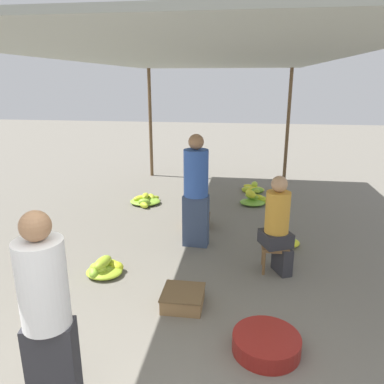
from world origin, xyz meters
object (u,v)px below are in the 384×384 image
(stool, at_px, (275,250))
(crate_mid, at_px, (197,221))
(banana_pile_right_0, at_px, (253,189))
(banana_pile_left_1, at_px, (104,269))
(shopper_walking_mid, at_px, (196,190))
(banana_pile_left_0, at_px, (145,200))
(crate_near, at_px, (183,298))
(banana_pile_right_2, at_px, (255,199))
(basin_black, at_px, (266,344))
(banana_pile_right_1, at_px, (283,242))
(vendor_foreground, at_px, (47,314))
(vendor_seated, at_px, (278,224))

(stool, relative_size, crate_mid, 0.86)
(banana_pile_right_0, bearing_deg, banana_pile_left_1, -115.75)
(banana_pile_left_1, relative_size, shopper_walking_mid, 0.29)
(banana_pile_left_1, bearing_deg, banana_pile_left_0, 94.37)
(stool, distance_m, banana_pile_right_0, 3.53)
(crate_near, xyz_separation_m, crate_mid, (-0.14, 2.29, 0.01))
(crate_near, distance_m, shopper_walking_mid, 1.75)
(banana_pile_right_2, distance_m, crate_near, 3.71)
(basin_black, relative_size, banana_pile_right_2, 1.03)
(banana_pile_left_1, xyz_separation_m, banana_pile_right_2, (1.92, 3.09, 0.02))
(banana_pile_right_1, bearing_deg, crate_near, -125.22)
(vendor_foreground, xyz_separation_m, banana_pile_right_2, (1.54, 5.05, -0.71))
(vendor_foreground, distance_m, banana_pile_right_2, 5.32)
(stool, xyz_separation_m, banana_pile_left_1, (-2.12, -0.42, -0.21))
(banana_pile_right_2, xyz_separation_m, shopper_walking_mid, (-0.90, -2.04, 0.76))
(crate_near, bearing_deg, banana_pile_right_0, 79.74)
(vendor_foreground, relative_size, stool, 4.42)
(banana_pile_left_1, xyz_separation_m, shopper_walking_mid, (1.02, 1.05, 0.77))
(banana_pile_left_1, bearing_deg, vendor_foreground, -78.99)
(banana_pile_right_2, bearing_deg, stool, -85.85)
(vendor_seated, bearing_deg, banana_pile_left_0, 134.45)
(stool, bearing_deg, crate_mid, 130.99)
(banana_pile_right_0, bearing_deg, banana_pile_left_0, -151.88)
(vendor_seated, bearing_deg, banana_pile_right_1, 77.77)
(banana_pile_left_0, distance_m, crate_near, 3.58)
(vendor_foreground, relative_size, banana_pile_left_0, 2.19)
(crate_near, bearing_deg, banana_pile_right_2, 77.02)
(vendor_seated, distance_m, banana_pile_right_0, 3.58)
(banana_pile_right_1, bearing_deg, banana_pile_right_2, 101.23)
(stool, relative_size, shopper_walking_mid, 0.21)
(crate_near, bearing_deg, vendor_foreground, -116.47)
(stool, relative_size, banana_pile_right_1, 0.70)
(vendor_seated, bearing_deg, basin_black, -96.81)
(banana_pile_right_2, xyz_separation_m, crate_mid, (-0.98, -1.32, -0.00))
(basin_black, relative_size, banana_pile_left_0, 0.86)
(stool, height_order, basin_black, stool)
(banana_pile_right_0, bearing_deg, crate_near, -100.26)
(banana_pile_right_0, relative_size, banana_pile_right_1, 1.28)
(vendor_seated, xyz_separation_m, shopper_walking_mid, (-1.11, 0.63, 0.21))
(banana_pile_right_2, bearing_deg, banana_pile_right_1, -78.77)
(banana_pile_left_0, bearing_deg, stool, -45.65)
(stool, height_order, banana_pile_right_0, stool)
(basin_black, distance_m, shopper_walking_mid, 2.48)
(banana_pile_left_0, relative_size, shopper_walking_mid, 0.43)
(banana_pile_right_1, xyz_separation_m, shopper_walking_mid, (-1.28, -0.14, 0.79))
(banana_pile_left_1, distance_m, crate_near, 1.21)
(vendor_foreground, bearing_deg, banana_pile_left_0, 97.12)
(banana_pile_left_0, distance_m, banana_pile_right_2, 2.16)
(vendor_foreground, xyz_separation_m, basin_black, (1.57, 0.83, -0.73))
(stool, xyz_separation_m, vendor_seated, (0.02, -0.01, 0.35))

